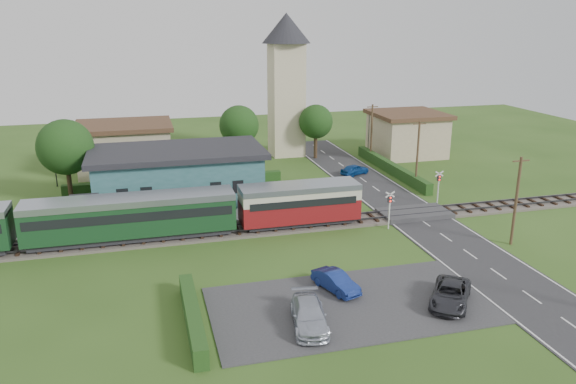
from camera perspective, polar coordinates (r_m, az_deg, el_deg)
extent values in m
plane|color=#2D4C19|center=(46.01, 2.66, -4.29)|extent=(120.00, 120.00, 0.00)
cube|color=#4C443D|center=(47.76, 1.95, -3.34)|extent=(76.00, 3.20, 0.20)
cube|color=#3F3F47|center=(47.00, 2.20, -3.27)|extent=(76.00, 0.08, 0.15)
cube|color=#3F3F47|center=(48.30, 1.70, -2.70)|extent=(76.00, 0.08, 0.15)
cube|color=#28282B|center=(49.76, 13.73, -3.07)|extent=(6.00, 70.00, 0.05)
cube|color=#333335|center=(35.26, 6.24, -11.34)|extent=(17.00, 9.00, 0.08)
cube|color=#333335|center=(51.35, 12.70, -2.13)|extent=(6.20, 3.40, 0.45)
cube|color=gray|center=(48.99, -10.44, -2.93)|extent=(30.00, 3.00, 0.45)
cube|color=beige|center=(48.69, -19.95, -2.05)|extent=(2.00, 2.00, 2.40)
cube|color=#232328|center=(48.31, -20.10, -0.62)|extent=(2.30, 2.30, 0.15)
cube|color=#2B5F60|center=(53.86, -11.09, 1.30)|extent=(15.00, 8.00, 4.80)
cube|color=#232328|center=(53.21, -11.25, 4.05)|extent=(16.00, 9.00, 0.50)
cube|color=#232328|center=(50.47, -10.67, -1.29)|extent=(1.20, 0.12, 2.20)
cube|color=black|center=(50.02, -16.46, -0.31)|extent=(1.00, 0.12, 1.20)
cube|color=black|center=(49.99, -14.18, -0.14)|extent=(1.00, 0.12, 1.20)
cube|color=black|center=(50.35, -7.35, 0.38)|extent=(1.00, 0.12, 1.20)
cube|color=black|center=(50.63, -5.11, 0.55)|extent=(1.00, 0.12, 1.20)
cube|color=#232328|center=(47.41, 1.16, -2.86)|extent=(9.00, 2.20, 0.50)
cube|color=maroon|center=(47.07, 1.17, -1.71)|extent=(10.00, 2.80, 1.80)
cube|color=beige|center=(46.69, 1.18, -0.26)|extent=(10.00, 2.82, 0.90)
cube|color=black|center=(46.79, 1.18, -0.67)|extent=(9.00, 2.88, 0.60)
cube|color=gray|center=(46.50, 1.19, 0.51)|extent=(10.00, 2.90, 0.45)
cube|color=#232328|center=(45.79, -15.48, -4.24)|extent=(15.20, 2.20, 0.50)
cube|color=#14391C|center=(45.28, -15.62, -2.47)|extent=(16.00, 2.80, 2.60)
cube|color=black|center=(45.15, -15.67, -1.99)|extent=(15.40, 2.86, 0.70)
cube|color=gray|center=(44.84, -15.77, -0.79)|extent=(16.00, 2.90, 0.50)
cube|color=beige|center=(71.80, -0.17, 9.29)|extent=(4.00, 4.00, 14.00)
cone|color=#232328|center=(71.14, -0.18, 16.33)|extent=(6.00, 6.00, 3.60)
cube|color=tan|center=(67.37, -16.22, 4.19)|extent=(10.00, 8.00, 5.00)
cube|color=#472D1E|center=(66.84, -16.42, 6.49)|extent=(10.80, 8.80, 0.50)
cube|color=tan|center=(74.13, 11.98, 5.64)|extent=(8.00, 8.00, 5.00)
cube|color=#472D1E|center=(73.65, 12.11, 7.73)|extent=(8.80, 8.80, 0.50)
cube|color=#193814|center=(33.11, -9.66, -12.41)|extent=(0.80, 9.00, 1.20)
cube|color=#193814|center=(65.04, 10.42, 2.43)|extent=(0.80, 18.00, 1.20)
cube|color=#193814|center=(58.65, -11.31, 0.81)|extent=(22.00, 0.80, 1.30)
cylinder|color=#332316|center=(57.18, -21.32, 1.00)|extent=(0.44, 0.44, 4.12)
sphere|color=#143311|center=(56.41, -21.69, 4.26)|extent=(5.20, 5.20, 5.20)
cylinder|color=#332316|center=(66.44, -4.93, 4.13)|extent=(0.44, 0.44, 3.85)
sphere|color=#143311|center=(65.81, -5.00, 6.78)|extent=(4.60, 4.60, 4.60)
cylinder|color=#332316|center=(70.70, 2.81, 4.85)|extent=(0.44, 0.44, 3.58)
sphere|color=#143311|center=(70.14, 2.85, 7.16)|extent=(4.20, 4.20, 4.20)
cylinder|color=#473321|center=(46.15, 22.15, -0.91)|extent=(0.22, 0.22, 7.00)
cube|color=#473321|center=(45.33, 22.60, 2.94)|extent=(1.40, 0.10, 0.10)
cylinder|color=#473321|center=(59.16, 13.02, 3.70)|extent=(0.22, 0.22, 7.00)
cube|color=#473321|center=(58.52, 13.22, 6.75)|extent=(1.40, 0.10, 0.10)
cylinder|color=#473321|center=(69.73, 8.47, 5.95)|extent=(0.22, 0.22, 7.00)
cube|color=#473321|center=(69.20, 8.59, 8.55)|extent=(1.40, 0.10, 0.10)
cylinder|color=silver|center=(47.37, 10.25, -1.98)|extent=(0.12, 0.12, 3.00)
cube|color=#232328|center=(47.03, 10.32, -0.72)|extent=(0.35, 0.18, 0.55)
sphere|color=#FF190C|center=(46.88, 10.39, -0.59)|extent=(0.14, 0.14, 0.14)
sphere|color=#FF190C|center=(46.97, 10.37, -0.94)|extent=(0.14, 0.14, 0.14)
cube|color=silver|center=(46.91, 10.34, -0.25)|extent=(0.84, 0.05, 0.55)
cube|color=silver|center=(46.91, 10.34, -0.25)|extent=(0.84, 0.05, 0.55)
cylinder|color=silver|center=(54.65, 15.01, 0.28)|extent=(0.12, 0.12, 3.00)
cube|color=#232328|center=(54.35, 15.10, 1.39)|extent=(0.35, 0.18, 0.55)
sphere|color=#FF190C|center=(54.21, 15.17, 1.51)|extent=(0.14, 0.14, 0.14)
sphere|color=#FF190C|center=(54.29, 15.14, 1.21)|extent=(0.14, 0.14, 0.14)
cube|color=silver|center=(54.25, 15.13, 1.80)|extent=(0.84, 0.05, 0.55)
cube|color=silver|center=(54.25, 15.13, 1.80)|extent=(0.84, 0.05, 0.55)
cylinder|color=#3F3F47|center=(63.11, -22.63, 2.70)|extent=(0.14, 0.14, 5.00)
sphere|color=orange|center=(62.59, -22.89, 4.92)|extent=(0.30, 0.30, 0.30)
cylinder|color=#3F3F47|center=(75.13, 8.22, 5.99)|extent=(0.14, 0.14, 5.00)
sphere|color=orange|center=(74.70, 8.30, 7.87)|extent=(0.30, 0.30, 0.30)
imported|color=navy|center=(63.52, 6.79, 2.29)|extent=(3.80, 2.78, 1.20)
imported|color=navy|center=(36.58, 4.87, -9.04)|extent=(2.47, 3.95, 1.23)
imported|color=#A9AFBE|center=(32.56, 2.15, -12.38)|extent=(2.64, 4.89, 1.35)
imported|color=#2D2E34|center=(36.22, 16.18, -9.94)|extent=(4.48, 4.99, 1.29)
imported|color=gray|center=(49.76, -0.69, -1.10)|extent=(0.67, 0.57, 1.56)
imported|color=gray|center=(48.86, -15.33, -2.03)|extent=(0.63, 0.80, 1.63)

